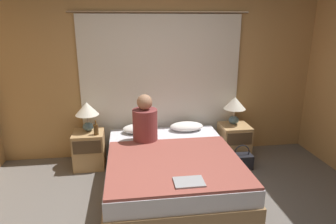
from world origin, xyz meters
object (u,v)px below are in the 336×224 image
pillow_left (140,129)px  pillow_right (187,126)px  lamp_right (235,105)px  person_left_in_bed (145,122)px  beer_bottle_on_left_stand (96,129)px  nightstand_right (234,141)px  nightstand_left (89,149)px  handbag_on_floor (241,161)px  bed (171,170)px  lamp_left (87,111)px  laptop_on_bed (189,182)px

pillow_left → pillow_right: 0.70m
lamp_right → person_left_in_bed: person_left_in_bed is taller
lamp_right → pillow_right: bearing=-179.7°
pillow_right → beer_bottle_on_left_stand: beer_bottle_on_left_stand is taller
nightstand_right → lamp_right: lamp_right is taller
nightstand_left → handbag_on_floor: bearing=-9.6°
bed → lamp_left: lamp_left is taller
lamp_right → pillow_left: size_ratio=0.85×
lamp_right → beer_bottle_on_left_stand: 2.06m
person_left_in_bed → handbag_on_floor: bearing=-3.4°
pillow_left → laptop_on_bed: size_ratio=1.65×
pillow_left → laptop_on_bed: bearing=-75.2°
pillow_right → person_left_in_bed: size_ratio=0.76×
person_left_in_bed → nightstand_left: bearing=160.4°
pillow_left → handbag_on_floor: bearing=-16.9°
bed → handbag_on_floor: bearing=18.6°
nightstand_left → nightstand_right: bearing=0.0°
pillow_right → person_left_in_bed: 0.76m
nightstand_right → handbag_on_floor: 0.39m
pillow_left → handbag_on_floor: size_ratio=1.38×
beer_bottle_on_left_stand → laptop_on_bed: bearing=-53.6°
lamp_left → pillow_left: size_ratio=0.85×
nightstand_left → pillow_left: pillow_left is taller
lamp_left → pillow_right: (1.44, -0.00, -0.30)m
nightstand_left → laptop_on_bed: size_ratio=1.73×
lamp_right → lamp_left: bearing=180.0°
laptop_on_bed → handbag_on_floor: size_ratio=0.84×
person_left_in_bed → lamp_left: bearing=155.8°
lamp_left → beer_bottle_on_left_stand: lamp_left is taller
lamp_right → handbag_on_floor: bearing=-91.6°
lamp_right → handbag_on_floor: size_ratio=1.18×
lamp_right → person_left_in_bed: 1.42m
person_left_in_bed → laptop_on_bed: person_left_in_bed is taller
nightstand_left → bed: bearing=-33.8°
person_left_in_bed → beer_bottle_on_left_stand: size_ratio=3.15×
lamp_left → person_left_in_bed: size_ratio=0.64×
bed → beer_bottle_on_left_stand: size_ratio=9.49×
bed → pillow_left: 0.92m
nightstand_left → person_left_in_bed: bearing=-19.6°
lamp_right → nightstand_left: bearing=-178.0°
nightstand_left → pillow_left: (0.73, 0.07, 0.26)m
beer_bottle_on_left_stand → handbag_on_floor: beer_bottle_on_left_stand is taller
lamp_left → pillow_left: (0.73, -0.00, -0.30)m
bed → person_left_in_bed: 0.73m
bed → lamp_right: bearing=36.4°
bed → pillow_right: (0.35, 0.80, 0.29)m
nightstand_right → lamp_left: size_ratio=1.24×
lamp_left → handbag_on_floor: lamp_left is taller
pillow_left → bed: bearing=-66.2°
person_left_in_bed → bed: bearing=-56.8°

